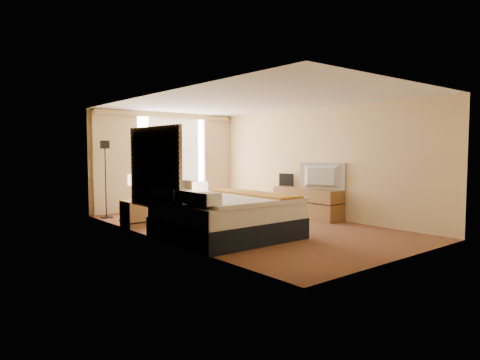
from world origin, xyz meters
TOP-DOWN VIEW (x-y plane):
  - floor at (0.00, 0.00)m, footprint 4.20×7.00m
  - ceiling at (0.00, 0.00)m, footprint 4.20×7.00m
  - wall_back at (0.00, 3.50)m, footprint 4.20×0.02m
  - wall_front at (0.00, -3.50)m, footprint 4.20×0.02m
  - wall_left at (-2.10, 0.00)m, footprint 0.02×7.00m
  - wall_right at (2.10, 0.00)m, footprint 0.02×7.00m
  - headboard at (-2.06, 0.20)m, footprint 0.06×1.85m
  - nightstand_left at (-1.87, -1.05)m, footprint 0.45×0.52m
  - nightstand_right at (-1.87, 1.45)m, footprint 0.45×0.52m
  - media_dresser at (1.83, 0.00)m, footprint 0.50×1.80m
  - window at (0.25, 3.47)m, footprint 2.30×0.02m
  - curtains at (-0.00, 3.39)m, footprint 4.12×0.19m
  - bed at (-1.06, -0.65)m, footprint 2.22×2.03m
  - loveseat at (-0.66, 2.49)m, footprint 1.34×0.86m
  - floor_lamp at (-1.88, 2.97)m, footprint 0.23×0.23m
  - desk_chair at (1.80, 0.75)m, footprint 0.49×0.49m
  - lamp_left at (-1.92, -1.08)m, footprint 0.26×0.26m
  - lamp_right at (-1.90, 1.38)m, footprint 0.26×0.26m
  - tissue_box at (-1.80, -0.91)m, footprint 0.16×0.16m
  - telephone at (-1.84, 1.36)m, footprint 0.21×0.18m
  - television at (1.78, -0.45)m, footprint 0.51×1.04m

SIDE VIEW (x-z plane):
  - floor at x=0.00m, z-range -0.01..0.01m
  - loveseat at x=-0.66m, z-range -0.13..0.65m
  - nightstand_left at x=-1.87m, z-range 0.00..0.55m
  - nightstand_right at x=-1.87m, z-range 0.00..0.55m
  - media_dresser at x=1.83m, z-range 0.00..0.70m
  - bed at x=-1.06m, z-range -0.14..0.93m
  - desk_chair at x=1.80m, z-range -0.06..0.96m
  - telephone at x=-1.84m, z-range 0.55..0.62m
  - tissue_box at x=-1.80m, z-range 0.55..0.67m
  - lamp_left at x=-1.92m, z-range 0.70..1.24m
  - lamp_right at x=-1.90m, z-range 0.70..1.26m
  - television at x=1.78m, z-range 0.70..1.31m
  - headboard at x=-2.06m, z-range 0.53..2.03m
  - floor_lamp at x=-1.88m, z-range 0.38..2.20m
  - wall_back at x=0.00m, z-range 0.00..2.60m
  - wall_front at x=0.00m, z-range 0.00..2.60m
  - wall_left at x=-2.10m, z-range 0.00..2.60m
  - wall_right at x=2.10m, z-range 0.00..2.60m
  - window at x=0.25m, z-range 0.17..2.47m
  - curtains at x=0.00m, z-range 0.13..2.69m
  - ceiling at x=0.00m, z-range 2.59..2.61m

